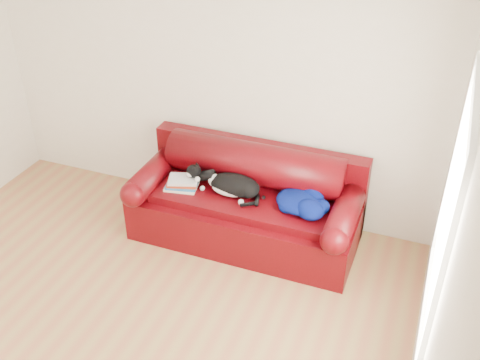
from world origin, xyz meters
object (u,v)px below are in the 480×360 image
(sofa_base, at_px, (245,217))
(blanket, at_px, (302,201))
(book_stack, at_px, (183,183))
(cat, at_px, (233,185))

(sofa_base, xyz_separation_m, blanket, (0.54, -0.03, 0.33))
(book_stack, bearing_deg, sofa_base, 10.50)
(blanket, bearing_deg, sofa_base, 177.01)
(sofa_base, distance_m, cat, 0.38)
(sofa_base, distance_m, book_stack, 0.68)
(sofa_base, bearing_deg, book_stack, -169.50)
(cat, height_order, blanket, cat)
(book_stack, xyz_separation_m, cat, (0.49, 0.06, 0.05))
(cat, relative_size, blanket, 1.21)
(cat, distance_m, blanket, 0.64)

